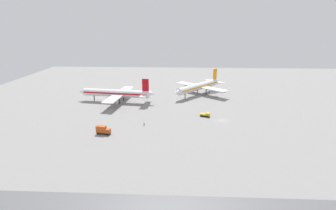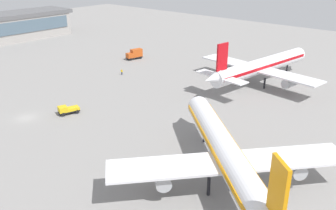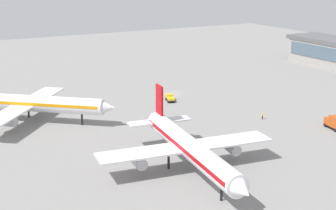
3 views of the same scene
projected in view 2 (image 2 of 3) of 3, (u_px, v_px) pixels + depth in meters
The scene contains 6 objects.
ground at pixel (26, 118), 77.53m from camera, with size 288.00×288.00×0.00m, color gray.
airplane_at_gate at pixel (227, 155), 53.32m from camera, with size 32.96×36.51×13.50m.
airplane_taxiing at pixel (261, 66), 96.79m from camera, with size 44.09×35.61×13.43m.
pushback_tractor at pixel (68, 110), 79.21m from camera, with size 4.77×3.29×1.90m.
catering_truck at pixel (135, 54), 121.61m from camera, with size 5.87×3.10×3.30m.
ground_crew_worker at pixel (122, 72), 105.57m from camera, with size 0.46×0.56×1.67m.
Camera 2 is at (33.33, 69.34, 31.90)m, focal length 38.80 mm.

